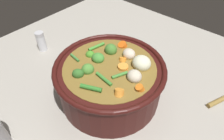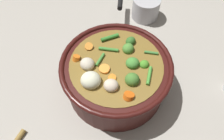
{
  "view_description": "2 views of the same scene",
  "coord_description": "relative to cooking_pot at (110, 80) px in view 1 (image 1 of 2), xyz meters",
  "views": [
    {
      "loc": [
        0.29,
        0.26,
        0.48
      ],
      "look_at": [
        -0.01,
        0.0,
        0.1
      ],
      "focal_mm": 32.15,
      "sensor_mm": 36.0,
      "label": 1
    },
    {
      "loc": [
        -0.32,
        0.0,
        0.56
      ],
      "look_at": [
        -0.02,
        0.01,
        0.11
      ],
      "focal_mm": 33.41,
      "sensor_mm": 36.0,
      "label": 2
    }
  ],
  "objects": [
    {
      "name": "salt_shaker",
      "position": [
        -0.0,
        -0.35,
        -0.03
      ],
      "size": [
        0.03,
        0.03,
        0.08
      ],
      "color": "silver",
      "rests_on": "ground_plane"
    },
    {
      "name": "cooking_pot",
      "position": [
        0.0,
        0.0,
        0.0
      ],
      "size": [
        0.31,
        0.31,
        0.15
      ],
      "color": "#38110F",
      "rests_on": "ground_plane"
    },
    {
      "name": "ground_plane",
      "position": [
        0.0,
        -0.0,
        -0.06
      ],
      "size": [
        1.1,
        1.1,
        0.0
      ],
      "primitive_type": "plane",
      "color": "#9E998E"
    }
  ]
}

